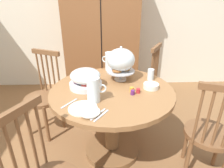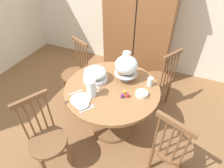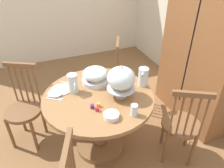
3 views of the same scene
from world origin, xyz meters
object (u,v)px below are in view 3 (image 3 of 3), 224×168
dining_table (99,113)px  windsor_chair_facing_door (24,110)px  drinking_glass (134,110)px  windsor_chair_near_window (181,126)px  china_plate_small (55,93)px  cereal_bowl (111,116)px  orange_juice_pitcher (73,84)px  china_plate_large (61,89)px  windsor_chair_by_cabinet (108,76)px  fruit_platter_covered (95,76)px  wooden_armoire (209,48)px  pastry_stand_with_dome (121,79)px  milk_pitcher (143,78)px

dining_table → windsor_chair_facing_door: bearing=-119.5°
dining_table → drinking_glass: (0.40, 0.20, 0.28)m
windsor_chair_near_window → drinking_glass: (-0.05, -0.54, 0.34)m
china_plate_small → cereal_bowl: 0.67m
orange_juice_pitcher → china_plate_large: size_ratio=0.92×
windsor_chair_by_cabinet → fruit_platter_covered: bearing=-32.6°
windsor_chair_facing_door → drinking_glass: bearing=49.3°
wooden_armoire → cereal_bowl: bearing=-72.1°
fruit_platter_covered → drinking_glass: (0.64, 0.15, -0.03)m
wooden_armoire → fruit_platter_covered: bearing=-95.5°
fruit_platter_covered → china_plate_small: bearing=-81.6°
orange_juice_pitcher → windsor_chair_by_cabinet: bearing=135.6°
windsor_chair_by_cabinet → windsor_chair_facing_door: (0.35, -1.14, 0.00)m
dining_table → pastry_stand_with_dome: (0.09, 0.21, 0.43)m
fruit_platter_covered → drinking_glass: 0.66m
windsor_chair_by_cabinet → cereal_bowl: (1.13, -0.39, 0.31)m
dining_table → windsor_chair_near_window: 0.86m
milk_pitcher → drinking_glass: bearing=-37.2°
windsor_chair_near_window → drinking_glass: size_ratio=8.86×
windsor_chair_near_window → fruit_platter_covered: bearing=-134.9°
dining_table → windsor_chair_near_window: windsor_chair_near_window is taller
windsor_chair_near_window → windsor_chair_by_cabinet: 1.26m
wooden_armoire → china_plate_large: 1.79m
china_plate_small → dining_table: bearing=66.4°
wooden_armoire → windsor_chair_near_window: (0.55, -0.70, -0.53)m
wooden_armoire → dining_table: wooden_armoire is taller
windsor_chair_by_cabinet → milk_pitcher: windsor_chair_by_cabinet is taller
windsor_chair_near_window → windsor_chair_facing_door: (-0.87, -1.49, 0.00)m
wooden_armoire → pastry_stand_with_dome: wooden_armoire is taller
windsor_chair_facing_door → drinking_glass: windsor_chair_facing_door is taller
pastry_stand_with_dome → drinking_glass: size_ratio=3.13×
windsor_chair_facing_door → china_plate_small: windsor_chair_facing_door is taller
china_plate_small → cereal_bowl: (0.53, 0.40, 0.01)m
pastry_stand_with_dome → fruit_platter_covered: size_ratio=1.15×
pastry_stand_with_dome → orange_juice_pitcher: 0.50m
windsor_chair_by_cabinet → dining_table: bearing=-26.8°
windsor_chair_facing_door → china_plate_large: bearing=65.4°
china_plate_large → drinking_glass: 0.82m
drinking_glass → china_plate_small: bearing=-133.6°
china_plate_large → cereal_bowl: size_ratio=1.57×
milk_pitcher → windsor_chair_near_window: bearing=27.1°
china_plate_large → china_plate_small: china_plate_small is taller
fruit_platter_covered → cereal_bowl: (0.60, -0.05, -0.06)m
windsor_chair_by_cabinet → milk_pitcher: 0.86m
fruit_platter_covered → china_plate_large: (0.01, -0.38, -0.08)m
drinking_glass → fruit_platter_covered: bearing=-166.6°
windsor_chair_by_cabinet → cereal_bowl: windsor_chair_by_cabinet is taller
wooden_armoire → milk_pitcher: size_ratio=9.68×
china_plate_large → cereal_bowl: cereal_bowl is taller
dining_table → cereal_bowl: (0.36, 0.00, 0.25)m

